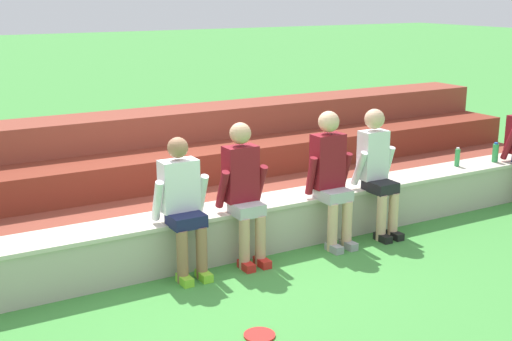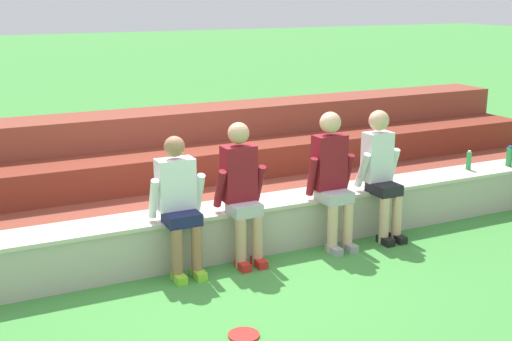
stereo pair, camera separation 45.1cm
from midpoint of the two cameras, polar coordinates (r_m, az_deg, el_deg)
ground_plane at (r=7.02m, az=-0.84°, el=-7.81°), size 80.00×80.00×0.00m
stone_seating_wall at (r=7.12m, az=-1.67°, el=-5.07°), size 9.93×0.51×0.53m
brick_bleachers at (r=8.66m, az=-6.63°, el=-0.31°), size 11.14×2.15×1.18m
person_left_of_center at (r=6.60m, az=-4.51°, el=-2.58°), size 0.55×0.52×1.36m
person_center at (r=6.85m, az=0.68°, el=-1.52°), size 0.51×0.50×1.44m
person_right_of_center at (r=7.33m, az=8.14°, el=-0.41°), size 0.53×0.52×1.47m
person_far_right at (r=7.72m, az=12.06°, el=-0.01°), size 0.49×0.56×1.43m
water_bottle_near_right at (r=9.36m, az=21.69°, el=1.08°), size 0.08×0.08×0.26m
water_bottle_near_left at (r=8.99m, az=18.72°, el=0.78°), size 0.06×0.06×0.24m
frisbee at (r=5.65m, az=1.33°, el=-13.61°), size 0.26×0.26×0.02m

